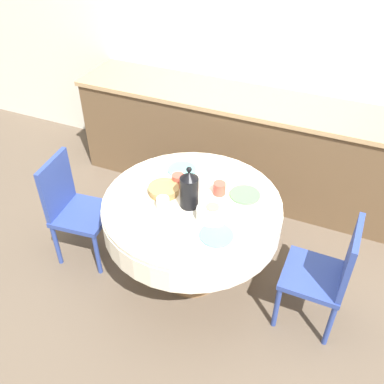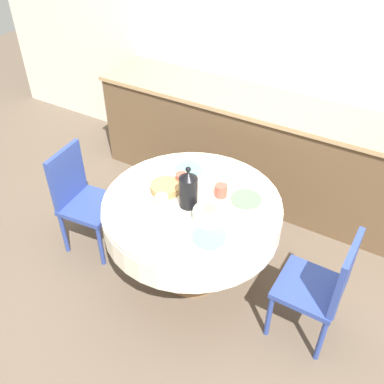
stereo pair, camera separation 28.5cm
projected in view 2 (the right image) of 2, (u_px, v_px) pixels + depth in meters
name	position (u px, v px, depth m)	size (l,w,h in m)	color
ground_plane	(192.00, 275.00, 3.37)	(12.00, 12.00, 0.00)	brown
wall_back	(289.00, 50.00, 3.65)	(7.00, 0.05, 2.60)	silver
kitchen_counter	(263.00, 150.00, 3.94)	(3.24, 0.64, 0.95)	brown
dining_table	(192.00, 215.00, 2.98)	(1.24, 1.24, 0.76)	olive
chair_left	(323.00, 285.00, 2.68)	(0.40, 0.40, 0.88)	#2D428E
chair_right	(82.00, 196.00, 3.38)	(0.44, 0.44, 0.88)	#2D428E
plate_near_left	(137.00, 201.00, 2.90)	(0.21, 0.21, 0.01)	white
cup_near_left	(162.00, 201.00, 2.83)	(0.09, 0.09, 0.09)	white
plate_near_right	(209.00, 237.00, 2.62)	(0.21, 0.21, 0.01)	#60BCB7
cup_near_right	(209.00, 213.00, 2.74)	(0.09, 0.09, 0.09)	#DBB766
plate_far_left	(188.00, 169.00, 3.19)	(0.21, 0.21, 0.01)	#60BCB7
cup_far_left	(182.00, 179.00, 3.03)	(0.09, 0.09, 0.09)	#CC4C3D
plate_far_right	(246.00, 199.00, 2.91)	(0.21, 0.21, 0.01)	#5BA85B
cup_far_right	(221.00, 191.00, 2.92)	(0.09, 0.09, 0.09)	#CC4C3D
coffee_carafe	(188.00, 189.00, 2.79)	(0.12, 0.12, 0.31)	black
bread_basket	(166.00, 188.00, 2.98)	(0.21, 0.21, 0.05)	#AD844C
fruit_bowl	(209.00, 215.00, 2.73)	(0.21, 0.21, 0.08)	silver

